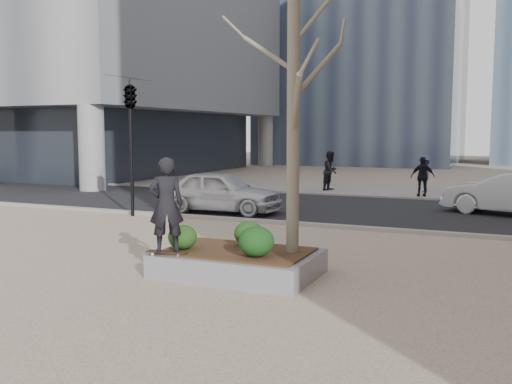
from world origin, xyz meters
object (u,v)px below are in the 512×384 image
at_px(skateboard, 167,253).
at_px(planter, 238,263).
at_px(skateboarder, 166,205).
at_px(police_car, 221,192).

bearing_deg(skateboard, planter, 26.74).
bearing_deg(skateboarder, police_car, -103.48).
xyz_separation_m(skateboarder, police_car, (-3.07, 8.22, -0.68)).
height_order(planter, police_car, police_car).
distance_m(planter, skateboarder, 1.81).
xyz_separation_m(skateboard, police_car, (-3.07, 8.22, 0.24)).
bearing_deg(police_car, skateboard, -160.88).
distance_m(skateboard, skateboarder, 0.93).
bearing_deg(skateboarder, planter, -177.70).
bearing_deg(planter, skateboard, -143.73).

